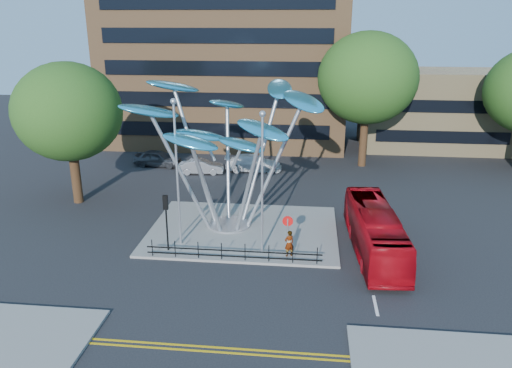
# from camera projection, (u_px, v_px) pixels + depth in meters

# --- Properties ---
(ground) EXTENTS (120.00, 120.00, 0.00)m
(ground) POSITION_uv_depth(u_px,v_px,m) (247.00, 278.00, 26.59)
(ground) COLOR black
(ground) RESTS_ON ground
(traffic_island) EXTENTS (12.00, 9.00, 0.15)m
(traffic_island) POSITION_uv_depth(u_px,v_px,m) (243.00, 230.00, 32.31)
(traffic_island) COLOR slate
(traffic_island) RESTS_ON ground
(double_yellow_near) EXTENTS (40.00, 0.12, 0.01)m
(double_yellow_near) POSITION_uv_depth(u_px,v_px,m) (229.00, 348.00, 20.93)
(double_yellow_near) COLOR gold
(double_yellow_near) RESTS_ON ground
(double_yellow_far) EXTENTS (40.00, 0.12, 0.01)m
(double_yellow_far) POSITION_uv_depth(u_px,v_px,m) (228.00, 353.00, 20.65)
(double_yellow_far) COLOR gold
(double_yellow_far) RESTS_ON ground
(low_building_near) EXTENTS (15.00, 8.00, 8.00)m
(low_building_near) POSITION_uv_depth(u_px,v_px,m) (435.00, 109.00, 51.93)
(low_building_near) COLOR tan
(low_building_near) RESTS_ON ground
(tree_right) EXTENTS (8.80, 8.80, 12.11)m
(tree_right) POSITION_uv_depth(u_px,v_px,m) (368.00, 78.00, 43.92)
(tree_right) COLOR black
(tree_right) RESTS_ON ground
(tree_left) EXTENTS (7.60, 7.60, 10.32)m
(tree_left) POSITION_uv_depth(u_px,v_px,m) (68.00, 112.00, 35.26)
(tree_left) COLOR black
(tree_left) RESTS_ON ground
(leaf_sculpture) EXTENTS (12.72, 9.54, 9.51)m
(leaf_sculpture) POSITION_uv_depth(u_px,v_px,m) (227.00, 124.00, 30.89)
(leaf_sculpture) COLOR #9EA0A5
(leaf_sculpture) RESTS_ON traffic_island
(street_lamp_left) EXTENTS (0.36, 0.36, 8.80)m
(street_lamp_left) POSITION_uv_depth(u_px,v_px,m) (177.00, 161.00, 28.63)
(street_lamp_left) COLOR #9EA0A5
(street_lamp_left) RESTS_ON traffic_island
(street_lamp_right) EXTENTS (0.36, 0.36, 8.30)m
(street_lamp_right) POSITION_uv_depth(u_px,v_px,m) (262.00, 170.00, 27.73)
(street_lamp_right) COLOR #9EA0A5
(street_lamp_right) RESTS_ON traffic_island
(traffic_light_island) EXTENTS (0.28, 0.18, 3.42)m
(traffic_light_island) POSITION_uv_depth(u_px,v_px,m) (166.00, 211.00, 28.61)
(traffic_light_island) COLOR black
(traffic_light_island) RESTS_ON traffic_island
(no_entry_sign_island) EXTENTS (0.60, 0.10, 2.45)m
(no_entry_sign_island) POSITION_uv_depth(u_px,v_px,m) (288.00, 229.00, 28.17)
(no_entry_sign_island) COLOR #9EA0A5
(no_entry_sign_island) RESTS_ON traffic_island
(pedestrian_railing_front) EXTENTS (10.00, 0.06, 1.00)m
(pedestrian_railing_front) POSITION_uv_depth(u_px,v_px,m) (233.00, 253.00, 28.11)
(pedestrian_railing_front) COLOR black
(pedestrian_railing_front) RESTS_ON traffic_island
(red_bus) EXTENTS (2.93, 9.87, 2.71)m
(red_bus) POSITION_uv_depth(u_px,v_px,m) (375.00, 231.00, 29.04)
(red_bus) COLOR #9E0710
(red_bus) RESTS_ON ground
(pedestrian) EXTENTS (0.69, 0.62, 1.58)m
(pedestrian) POSITION_uv_depth(u_px,v_px,m) (289.00, 243.00, 28.42)
(pedestrian) COLOR gray
(pedestrian) RESTS_ON traffic_island
(parked_car_left) EXTENTS (4.55, 2.20, 1.50)m
(parked_car_left) POSITION_uv_depth(u_px,v_px,m) (158.00, 158.00, 46.14)
(parked_car_left) COLOR #3B3D42
(parked_car_left) RESTS_ON ground
(parked_car_mid) EXTENTS (4.04, 1.71, 1.30)m
(parked_car_mid) POSITION_uv_depth(u_px,v_px,m) (201.00, 166.00, 43.98)
(parked_car_mid) COLOR #A0A2A7
(parked_car_mid) RESTS_ON ground
(parked_car_right) EXTENTS (5.12, 2.23, 1.47)m
(parked_car_right) POSITION_uv_depth(u_px,v_px,m) (254.00, 163.00, 44.72)
(parked_car_right) COLOR silver
(parked_car_right) RESTS_ON ground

